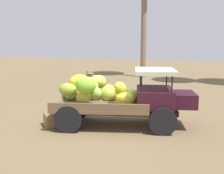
{
  "coord_description": "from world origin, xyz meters",
  "views": [
    {
      "loc": [
        2.62,
        -8.15,
        2.74
      ],
      "look_at": [
        0.06,
        -0.04,
        1.27
      ],
      "focal_mm": 43.54,
      "sensor_mm": 36.0,
      "label": 1
    }
  ],
  "objects": [
    {
      "name": "ground_plane",
      "position": [
        0.0,
        0.0,
        0.0
      ],
      "size": [
        60.0,
        60.0,
        0.0
      ],
      "primitive_type": "plane",
      "color": "brown"
    },
    {
      "name": "truck",
      "position": [
        0.4,
        0.05,
        0.95
      ],
      "size": [
        4.65,
        2.54,
        1.85
      ],
      "rotation": [
        0.0,
        0.0,
        0.23
      ],
      "color": "#310F1D",
      "rests_on": "ground"
    },
    {
      "name": "farmer",
      "position": [
        -1.19,
        1.13,
        0.93
      ],
      "size": [
        0.53,
        0.47,
        1.64
      ],
      "rotation": [
        0.0,
        0.0,
        -1.63
      ],
      "color": "#3E4040",
      "rests_on": "ground"
    },
    {
      "name": "wooden_crate",
      "position": [
        -1.77,
        -0.67,
        0.21
      ],
      "size": [
        0.75,
        0.76,
        0.42
      ],
      "primitive_type": "cube",
      "rotation": [
        0.0,
        0.0,
        2.28
      ],
      "color": "olive",
      "rests_on": "ground"
    }
  ]
}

